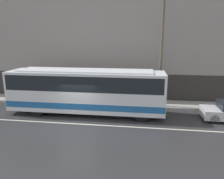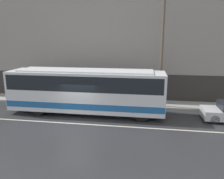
# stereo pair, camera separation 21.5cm
# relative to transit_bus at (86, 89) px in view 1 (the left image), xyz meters

# --- Properties ---
(ground_plane) EXTENTS (60.00, 60.00, 0.00)m
(ground_plane) POSITION_rel_transit_bus_xyz_m (-0.22, -2.20, -1.90)
(ground_plane) COLOR #2D2D30
(sidewalk) EXTENTS (60.00, 2.26, 0.16)m
(sidewalk) POSITION_rel_transit_bus_xyz_m (-0.22, 2.93, -1.82)
(sidewalk) COLOR #A09E99
(sidewalk) RESTS_ON ground_plane
(building_facade) EXTENTS (60.00, 0.35, 9.98)m
(building_facade) POSITION_rel_transit_bus_xyz_m (-0.22, 4.21, 2.91)
(building_facade) COLOR gray
(building_facade) RESTS_ON ground_plane
(lane_stripe) EXTENTS (54.00, 0.14, 0.01)m
(lane_stripe) POSITION_rel_transit_bus_xyz_m (-0.22, -2.20, -1.89)
(lane_stripe) COLOR beige
(lane_stripe) RESTS_ON ground_plane
(transit_bus) EXTENTS (11.65, 2.58, 3.37)m
(transit_bus) POSITION_rel_transit_bus_xyz_m (0.00, 0.00, 0.00)
(transit_bus) COLOR silver
(transit_bus) RESTS_ON ground_plane
(utility_pole_near) EXTENTS (0.20, 0.20, 8.59)m
(utility_pole_near) POSITION_rel_transit_bus_xyz_m (5.60, 2.27, 2.56)
(utility_pole_near) COLOR brown
(utility_pole_near) RESTS_ON sidewalk
(pedestrian_waiting) EXTENTS (0.36, 0.36, 1.51)m
(pedestrian_waiting) POSITION_rel_transit_bus_xyz_m (0.40, 2.31, -1.04)
(pedestrian_waiting) COLOR #333338
(pedestrian_waiting) RESTS_ON sidewalk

